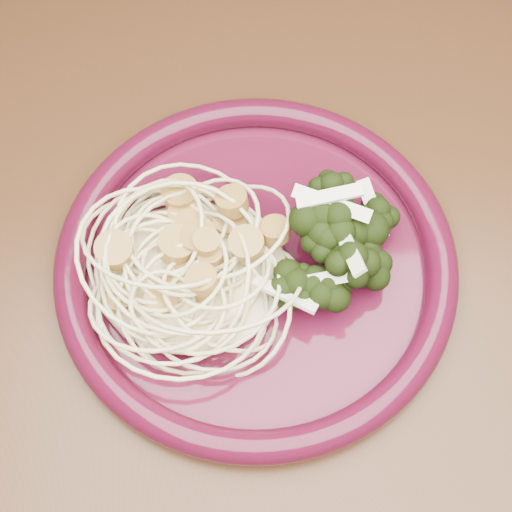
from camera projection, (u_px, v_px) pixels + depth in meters
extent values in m
plane|color=#55311D|center=(229.00, 478.00, 1.19)|extent=(3.50, 3.50, 0.00)
cube|color=#472814|center=(197.00, 306.00, 0.54)|extent=(1.20, 0.80, 0.04)
cylinder|color=#450D21|center=(256.00, 266.00, 0.53)|extent=(0.33, 0.33, 0.01)
torus|color=#450A1F|center=(256.00, 260.00, 0.52)|extent=(0.34, 0.34, 0.02)
ellipsoid|color=beige|center=(192.00, 269.00, 0.51)|extent=(0.16, 0.15, 0.03)
ellipsoid|color=black|center=(334.00, 230.00, 0.51)|extent=(0.12, 0.17, 0.05)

